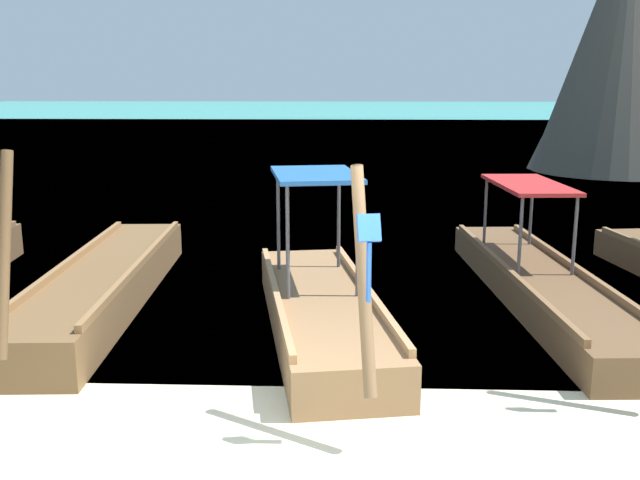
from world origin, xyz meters
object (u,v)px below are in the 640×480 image
at_px(longtail_boat_violet_ribbon, 540,282).
at_px(longtail_boat_red_ribbon, 105,284).
at_px(karst_rock, 622,43).
at_px(longtail_boat_blue_ribbon, 322,308).

bearing_deg(longtail_boat_violet_ribbon, longtail_boat_red_ribbon, -176.75).
bearing_deg(longtail_boat_violet_ribbon, karst_rock, 67.48).
height_order(longtail_boat_red_ribbon, longtail_boat_blue_ribbon, longtail_boat_red_ribbon).
bearing_deg(karst_rock, longtail_boat_violet_ribbon, -112.52).
relative_size(longtail_boat_violet_ribbon, karst_rock, 0.76).
height_order(longtail_boat_blue_ribbon, karst_rock, karst_rock).
bearing_deg(longtail_boat_blue_ribbon, karst_rock, 60.83).
xyz_separation_m(longtail_boat_blue_ribbon, karst_rock, (10.22, 18.32, 4.31)).
xyz_separation_m(longtail_boat_blue_ribbon, longtail_boat_violet_ribbon, (3.25, 1.50, -0.04)).
xyz_separation_m(longtail_boat_red_ribbon, karst_rock, (13.50, 17.19, 4.34)).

